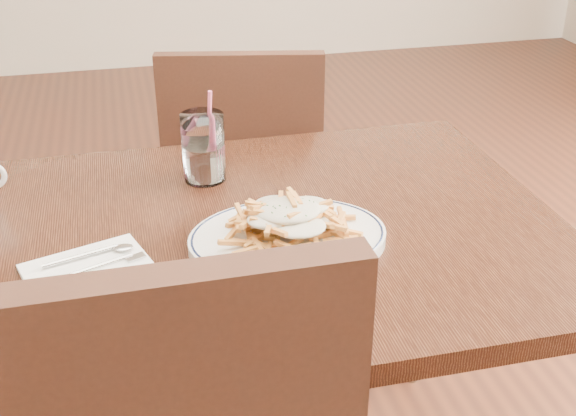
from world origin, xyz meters
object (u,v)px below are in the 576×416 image
object	(u,v)px
table	(228,268)
loaded_fries	(288,216)
fries_plate	(288,238)
chair_far	(245,179)
water_glass	(204,151)

from	to	relation	value
table	loaded_fries	bearing A→B (deg)	-37.48
fries_plate	chair_far	bearing A→B (deg)	85.64
loaded_fries	chair_far	bearing A→B (deg)	85.64
table	loaded_fries	xyz separation A→B (m)	(0.09, -0.07, 0.13)
loaded_fries	fries_plate	bearing A→B (deg)	45.00
loaded_fries	table	bearing A→B (deg)	142.52
table	loaded_fries	distance (m)	0.18
chair_far	fries_plate	xyz separation A→B (m)	(-0.06, -0.76, 0.26)
table	chair_far	size ratio (longest dim) A/B	1.34
chair_far	table	bearing A→B (deg)	-102.46
chair_far	fries_plate	world-z (taller)	chair_far
table	chair_far	bearing A→B (deg)	77.54
chair_far	water_glass	distance (m)	0.58
table	loaded_fries	size ratio (longest dim) A/B	5.64
loaded_fries	water_glass	size ratio (longest dim) A/B	1.14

